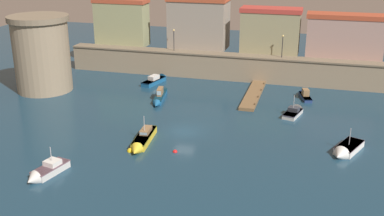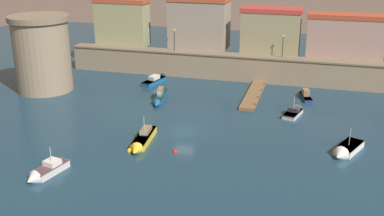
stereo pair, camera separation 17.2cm
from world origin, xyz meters
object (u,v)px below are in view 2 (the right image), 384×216
(quay_lamp_1, at_px, (283,43))
(moored_boat_3, at_px, (305,95))
(moored_boat_4, at_px, (295,111))
(moored_boat_7, at_px, (45,171))
(mooring_buoy_0, at_px, (130,151))
(quay_lamp_0, at_px, (174,37))
(moored_boat_2, at_px, (346,150))
(mooring_buoy_1, at_px, (175,152))
(moored_boat_0, at_px, (142,140))
(moored_boat_6, at_px, (160,97))
(fortress_tower, at_px, (42,53))
(moored_boat_1, at_px, (157,80))

(quay_lamp_1, distance_m, moored_boat_3, 9.86)
(moored_boat_4, distance_m, moored_boat_7, 33.33)
(moored_boat_4, xyz_separation_m, mooring_buoy_0, (-16.80, -16.81, -0.38))
(quay_lamp_0, xyz_separation_m, moored_boat_4, (21.37, -13.97, -6.30))
(moored_boat_2, xyz_separation_m, moored_boat_7, (-28.96, -13.31, 0.05))
(quay_lamp_0, relative_size, moored_boat_4, 0.70)
(moored_boat_3, xyz_separation_m, mooring_buoy_1, (-12.89, -23.24, -0.42))
(moored_boat_0, height_order, moored_boat_2, moored_boat_0)
(moored_boat_4, height_order, moored_boat_6, moored_boat_4)
(quay_lamp_0, xyz_separation_m, moored_boat_7, (-1.38, -38.32, -6.21))
(mooring_buoy_1, bearing_deg, moored_boat_2, 14.21)
(moored_boat_4, relative_size, moored_boat_6, 0.69)
(fortress_tower, height_order, moored_boat_7, fortress_tower)
(moored_boat_1, height_order, moored_boat_3, moored_boat_3)
(quay_lamp_0, relative_size, mooring_buoy_0, 4.56)
(moored_boat_1, bearing_deg, moored_boat_7, -165.60)
(quay_lamp_0, bearing_deg, moored_boat_3, -15.97)
(moored_boat_0, relative_size, mooring_buoy_0, 9.26)
(moored_boat_2, xyz_separation_m, mooring_buoy_1, (-18.20, -4.61, -0.42))
(mooring_buoy_0, bearing_deg, moored_boat_7, -128.28)
(moored_boat_6, distance_m, moored_boat_7, 25.03)
(fortress_tower, distance_m, moored_boat_2, 46.17)
(moored_boat_2, height_order, moored_boat_6, moored_boat_2)
(moored_boat_7, bearing_deg, moored_boat_3, 156.20)
(mooring_buoy_0, bearing_deg, moored_boat_1, 103.12)
(moored_boat_3, bearing_deg, moored_boat_4, 158.01)
(fortress_tower, bearing_deg, moored_boat_1, 28.89)
(mooring_buoy_1, bearing_deg, moored_boat_7, -141.03)
(moored_boat_7, bearing_deg, moored_boat_1, -167.19)
(quay_lamp_1, bearing_deg, quay_lamp_0, 180.00)
(moored_boat_1, xyz_separation_m, mooring_buoy_0, (6.01, -25.79, -0.46))
(moored_boat_2, relative_size, mooring_buoy_1, 10.87)
(mooring_buoy_1, bearing_deg, moored_boat_3, 60.99)
(fortress_tower, bearing_deg, moored_boat_3, 10.28)
(moored_boat_6, bearing_deg, moored_boat_7, -17.49)
(moored_boat_0, xyz_separation_m, moored_boat_7, (-6.53, -9.75, -0.02))
(moored_boat_6, bearing_deg, moored_boat_3, 99.68)
(moored_boat_2, bearing_deg, fortress_tower, -80.81)
(quay_lamp_0, xyz_separation_m, quay_lamp_1, (18.09, 0.00, 0.00))
(moored_boat_0, xyz_separation_m, moored_boat_1, (-6.59, 23.59, -0.03))
(fortress_tower, height_order, moored_boat_6, fortress_tower)
(moored_boat_6, relative_size, moored_boat_7, 1.41)
(quay_lamp_0, height_order, quay_lamp_1, same)
(mooring_buoy_0, bearing_deg, moored_boat_3, 54.05)
(quay_lamp_0, height_order, moored_boat_6, quay_lamp_0)
(moored_boat_1, relative_size, mooring_buoy_0, 8.26)
(moored_boat_3, bearing_deg, moored_boat_1, 71.41)
(moored_boat_4, bearing_deg, quay_lamp_1, 27.74)
(moored_boat_4, bearing_deg, moored_boat_3, 7.78)
(mooring_buoy_0, bearing_deg, fortress_tower, 140.98)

